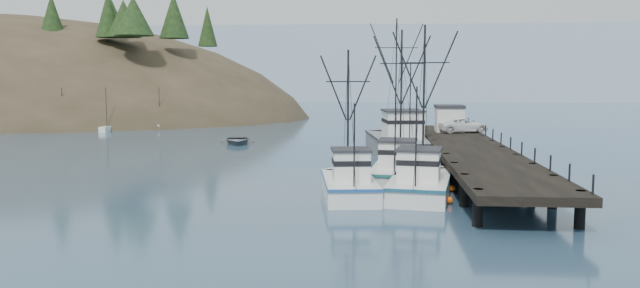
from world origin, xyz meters
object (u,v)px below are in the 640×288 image
at_px(pier, 471,150).
at_px(pickup_truck, 463,125).
at_px(motorboat, 237,144).
at_px(work_vessel, 398,142).
at_px(pier_shed, 449,118).
at_px(trawler_far, 399,170).
at_px(trawler_near, 421,182).
at_px(trawler_mid, 349,184).

xyz_separation_m(pier, pickup_truck, (1.14, 13.03, 1.06)).
xyz_separation_m(pier, motorboat, (-23.96, 18.12, -1.69)).
relative_size(work_vessel, pickup_truck, 3.17).
relative_size(pier, pier_shed, 13.75).
distance_m(trawler_far, work_vessel, 16.23).
bearing_deg(pier, pickup_truck, 85.02).
bearing_deg(trawler_near, pier_shed, 79.35).
xyz_separation_m(trawler_far, pickup_truck, (7.32, 18.97, 1.93)).
distance_m(pier_shed, motorboat, 24.38).
relative_size(trawler_far, work_vessel, 0.68).
distance_m(work_vessel, motorboat, 19.93).
bearing_deg(pier_shed, pickup_truck, -33.83).
height_order(pier, trawler_near, trawler_near).
distance_m(pier_shed, pickup_truck, 1.73).
xyz_separation_m(pickup_truck, motorboat, (-25.09, 5.09, -2.75)).
bearing_deg(motorboat, pier, -49.93).
distance_m(pier, pickup_truck, 13.13).
relative_size(trawler_mid, pickup_truck, 1.84).
relative_size(work_vessel, motorboat, 2.96).
height_order(pier, pickup_truck, pickup_truck).
xyz_separation_m(pier_shed, pickup_truck, (1.33, -0.89, -0.67)).
relative_size(pier, trawler_far, 3.77).
height_order(trawler_near, trawler_far, trawler_far).
xyz_separation_m(trawler_near, motorboat, (-19.03, 29.39, -0.82)).
relative_size(pier_shed, motorboat, 0.55).
bearing_deg(pickup_truck, trawler_near, 149.84).
bearing_deg(trawler_far, work_vessel, 88.21).
distance_m(trawler_far, pickup_truck, 20.43).
distance_m(trawler_near, pickup_truck, 25.13).
bearing_deg(motorboat, pier_shed, -22.84).
relative_size(pier, trawler_near, 3.79).
distance_m(trawler_mid, pier_shed, 27.95).
height_order(pier, pier_shed, pier_shed).
distance_m(trawler_mid, pickup_truck, 27.56).
bearing_deg(trawler_near, trawler_mid, -168.60).
bearing_deg(trawler_near, motorboat, 122.92).
bearing_deg(pier, trawler_mid, -128.41).
relative_size(trawler_near, pickup_truck, 2.15).
bearing_deg(trawler_near, trawler_far, 103.22).
bearing_deg(pickup_truck, trawler_mid, 140.63).
relative_size(pier, pickup_truck, 8.16).
height_order(trawler_far, pickup_truck, trawler_far).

